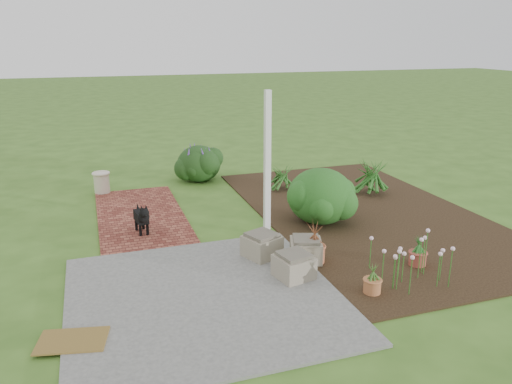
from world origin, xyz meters
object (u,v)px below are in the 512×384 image
object	(u,v)px
cream_ceramic_urn	(102,183)
evergreen_shrub	(321,195)
stone_trough_near	(294,267)
black_dog	(142,217)

from	to	relation	value
cream_ceramic_urn	evergreen_shrub	bearing A→B (deg)	-39.81
evergreen_shrub	cream_ceramic_urn	bearing A→B (deg)	140.19
stone_trough_near	black_dog	world-z (taller)	black_dog
stone_trough_near	cream_ceramic_urn	xyz separation A→B (m)	(-2.42, 5.11, 0.06)
stone_trough_near	black_dog	xyz separation A→B (m)	(-1.85, 2.37, 0.15)
black_dog	cream_ceramic_urn	size ratio (longest dim) A/B	1.36
cream_ceramic_urn	black_dog	bearing A→B (deg)	-78.17
stone_trough_near	cream_ceramic_urn	world-z (taller)	cream_ceramic_urn
stone_trough_near	black_dog	bearing A→B (deg)	127.99
cream_ceramic_urn	evergreen_shrub	xyz separation A→B (m)	(3.77, -3.14, 0.29)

